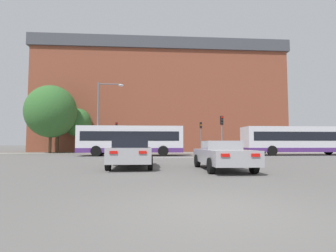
{
  "coord_description": "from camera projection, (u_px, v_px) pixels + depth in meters",
  "views": [
    {
      "loc": [
        -1.16,
        -4.68,
        1.19
      ],
      "look_at": [
        0.88,
        23.73,
        3.13
      ],
      "focal_mm": 28.0,
      "sensor_mm": 36.0,
      "label": 1
    }
  ],
  "objects": [
    {
      "name": "street_lamp_junction",
      "position": [
        103.0,
        110.0,
        25.35
      ],
      "size": [
        2.5,
        0.36,
        7.16
      ],
      "color": "slate",
      "rests_on": "ground_plane"
    },
    {
      "name": "traffic_light_near_right",
      "position": [
        222.0,
        129.0,
        23.96
      ],
      "size": [
        0.26,
        0.31,
        3.74
      ],
      "color": "slate",
      "rests_on": "ground_plane"
    },
    {
      "name": "car_saloon_left",
      "position": [
        131.0,
        152.0,
        13.17
      ],
      "size": [
        2.15,
        4.74,
        1.57
      ],
      "rotation": [
        0.0,
        0.0,
        0.02
      ],
      "color": "#9E9EA3",
      "rests_on": "ground_plane"
    },
    {
      "name": "tree_distant",
      "position": [
        58.0,
        122.0,
        35.59
      ],
      "size": [
        3.62,
        3.62,
        6.07
      ],
      "color": "#4C3823",
      "rests_on": "ground_plane"
    },
    {
      "name": "bus_crossing_trailing",
      "position": [
        301.0,
        140.0,
        27.51
      ],
      "size": [
        12.3,
        2.71,
        2.95
      ],
      "rotation": [
        0.0,
        0.0,
        -1.57
      ],
      "color": "silver",
      "rests_on": "ground_plane"
    },
    {
      "name": "tree_kerbside",
      "position": [
        78.0,
        123.0,
        36.62
      ],
      "size": [
        3.77,
        3.77,
        6.13
      ],
      "color": "#4C3823",
      "rests_on": "ground_plane"
    },
    {
      "name": "bus_crossing_lead",
      "position": [
        131.0,
        140.0,
        26.13
      ],
      "size": [
        10.22,
        2.74,
        2.93
      ],
      "rotation": [
        0.0,
        0.0,
        -1.57
      ],
      "color": "silver",
      "rests_on": "ground_plane"
    },
    {
      "name": "car_roadster_right",
      "position": [
        222.0,
        155.0,
        11.96
      ],
      "size": [
        1.97,
        4.89,
        1.32
      ],
      "rotation": [
        0.0,
        0.0,
        -0.0
      ],
      "color": "#9E9EA3",
      "rests_on": "ground_plane"
    },
    {
      "name": "stop_line_strip",
      "position": [
        163.0,
        158.0,
        22.23
      ],
      "size": [
        8.66,
        0.3,
        0.01
      ],
      "primitive_type": "cube",
      "color": "silver",
      "rests_on": "ground_plane"
    },
    {
      "name": "traffic_light_far_left",
      "position": [
        116.0,
        132.0,
        33.07
      ],
      "size": [
        0.26,
        0.31,
        3.9
      ],
      "color": "slate",
      "rests_on": "ground_plane"
    },
    {
      "name": "pedestrian_waiting",
      "position": [
        142.0,
        145.0,
        34.69
      ],
      "size": [
        0.45,
        0.43,
        1.75
      ],
      "rotation": [
        0.0,
        0.0,
        3.85
      ],
      "color": "black",
      "rests_on": "ground_plane"
    },
    {
      "name": "brick_civic_building",
      "position": [
        160.0,
        102.0,
        46.73
      ],
      "size": [
        39.5,
        16.34,
        19.12
      ],
      "color": "brown",
      "rests_on": "ground_plane"
    },
    {
      "name": "traffic_light_far_right",
      "position": [
        201.0,
        132.0,
        34.13
      ],
      "size": [
        0.26,
        0.31,
        4.01
      ],
      "color": "slate",
      "rests_on": "ground_plane"
    },
    {
      "name": "tree_by_building",
      "position": [
        51.0,
        111.0,
        33.51
      ],
      "size": [
        6.37,
        6.37,
        8.67
      ],
      "color": "#4C3823",
      "rests_on": "ground_plane"
    },
    {
      "name": "far_pavement",
      "position": [
        158.0,
        153.0,
        34.08
      ],
      "size": [
        69.63,
        2.5,
        0.01
      ],
      "primitive_type": "cube",
      "color": "gray",
      "rests_on": "ground_plane"
    },
    {
      "name": "ground_plane",
      "position": [
        214.0,
        211.0,
        4.66
      ],
      "size": [
        400.0,
        400.0,
        0.0
      ],
      "primitive_type": "plane",
      "color": "#605E5B"
    }
  ]
}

